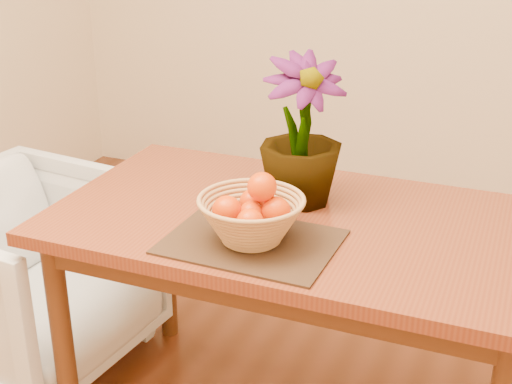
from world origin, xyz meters
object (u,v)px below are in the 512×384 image
at_px(table, 295,243).
at_px(armchair, 29,267).
at_px(potted_plant, 302,131).
at_px(wicker_basket, 251,221).

height_order(table, armchair, armchair).
bearing_deg(potted_plant, armchair, 147.57).
xyz_separation_m(table, armchair, (-0.99, -0.00, -0.28)).
xyz_separation_m(wicker_basket, potted_plant, (0.03, 0.31, 0.16)).
bearing_deg(table, potted_plant, 103.22).
bearing_deg(table, wicker_basket, -105.06).
height_order(table, wicker_basket, wicker_basket).
bearing_deg(wicker_basket, table, 74.94).
bearing_deg(armchair, wicker_basket, -95.26).
distance_m(potted_plant, armchair, 1.14).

